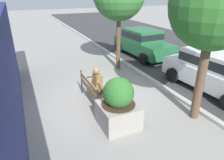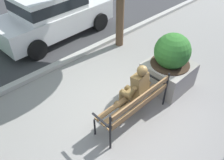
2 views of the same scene
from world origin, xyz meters
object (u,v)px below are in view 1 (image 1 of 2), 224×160
at_px(concrete_planter, 118,105).
at_px(parked_car_green, 142,42).
at_px(park_bench, 93,89).
at_px(bronze_statue_seated, 101,87).
at_px(street_tree_down_street, 214,6).
at_px(parked_car_white, 214,70).

relative_size(concrete_planter, parked_car_green, 0.36).
bearing_deg(park_bench, bronze_statue_seated, 46.24).
relative_size(park_bench, parked_car_green, 0.43).
height_order(concrete_planter, street_tree_down_street, street_tree_down_street).
distance_m(street_tree_down_street, parked_car_white, 3.41).
height_order(park_bench, parked_car_green, parked_car_green).
bearing_deg(park_bench, street_tree_down_street, 50.15).
distance_m(parked_car_green, parked_car_white, 5.15).
bearing_deg(parked_car_green, concrete_planter, -37.65).
relative_size(park_bench, parked_car_white, 0.43).
distance_m(concrete_planter, parked_car_green, 7.22).
xyz_separation_m(park_bench, parked_car_white, (0.96, 4.62, 0.30)).
distance_m(park_bench, street_tree_down_street, 4.33).
distance_m(bronze_statue_seated, street_tree_down_street, 4.03).
bearing_deg(bronze_statue_seated, concrete_planter, -0.01).
height_order(bronze_statue_seated, parked_car_white, parked_car_white).
relative_size(bronze_statue_seated, street_tree_down_street, 0.31).
distance_m(bronze_statue_seated, parked_car_green, 6.23).
relative_size(park_bench, street_tree_down_street, 0.40).
xyz_separation_m(concrete_planter, street_tree_down_street, (0.62, 2.36, 2.62)).
bearing_deg(street_tree_down_street, concrete_planter, -104.82).
bearing_deg(concrete_planter, parked_car_green, 142.35).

